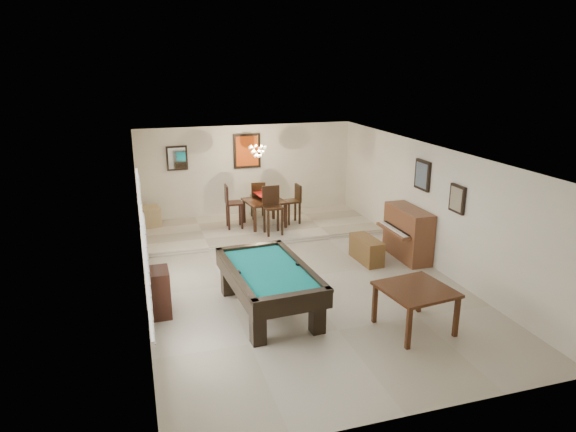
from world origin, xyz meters
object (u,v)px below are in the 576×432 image
upright_piano (402,234)px  apothecary_chest (159,293)px  dining_table (264,210)px  dining_chair_east (292,204)px  piano_bench (366,250)px  dining_chair_south (273,211)px  dining_chair_west (234,206)px  chandelier (258,147)px  flower_vase (264,192)px  corner_bench (151,216)px  square_table (415,309)px  pool_table (269,290)px  dining_chair_north (258,200)px

upright_piano → apothecary_chest: bearing=-167.7°
dining_table → dining_chair_east: (0.75, -0.02, 0.12)m
piano_bench → dining_chair_south: 2.64m
dining_chair_west → chandelier: bearing=-93.7°
dining_table → flower_vase: bearing=0.0°
upright_piano → dining_chair_south: bearing=138.3°
dining_chair_west → corner_bench: (-2.06, 0.82, -0.32)m
square_table → dining_chair_east: size_ratio=1.04×
dining_chair_east → chandelier: size_ratio=1.73×
apothecary_chest → dining_chair_west: bearing=62.3°
dining_table → corner_bench: (-2.85, 0.85, -0.15)m
dining_chair_east → chandelier: 1.81m
apothecary_chest → dining_chair_east: bearing=47.6°
flower_vase → dining_chair_west: size_ratio=0.19×
pool_table → dining_chair_west: 4.56m
square_table → chandelier: (-1.21, 5.77, 1.83)m
square_table → dining_chair_north: bearing=99.2°
piano_bench → dining_chair_south: bearing=127.0°
flower_vase → dining_chair_north: (-0.00, 0.70, -0.40)m
apothecary_chest → dining_chair_south: 4.46m
flower_vase → dining_chair_east: 0.85m
dining_chair_south → chandelier: chandelier is taller
dining_chair_east → corner_bench: size_ratio=1.87×
dining_table → dining_chair_east: 0.76m
pool_table → corner_bench: size_ratio=4.38×
apothecary_chest → square_table: bearing=-23.7°
pool_table → piano_bench: pool_table is taller
upright_piano → square_table: bearing=-115.3°
pool_table → corner_bench: pool_table is taller
upright_piano → dining_table: 3.78m
dining_chair_south → corner_bench: dining_chair_south is taller
dining_chair_east → corner_bench: dining_chair_east is taller
dining_chair_south → dining_chair_north: bearing=90.2°
dining_chair_west → dining_chair_east: (1.54, -0.05, -0.05)m
square_table → dining_chair_east: dining_chair_east is taller
dining_chair_west → dining_chair_south: bearing=-131.0°
pool_table → chandelier: 4.91m
dining_chair_south → chandelier: size_ratio=1.99×
dining_chair_north → dining_chair_east: 1.05m
square_table → dining_chair_south: dining_chair_south is taller
square_table → dining_table: size_ratio=1.11×
dining_chair_north → dining_chair_east: size_ratio=0.99×
piano_bench → flower_vase: flower_vase is taller
pool_table → dining_chair_south: bearing=69.9°
square_table → flower_vase: (-1.05, 5.81, 0.66)m
piano_bench → dining_chair_west: (-2.39, 2.86, 0.42)m
apothecary_chest → corner_bench: (0.09, 4.91, -0.05)m
flower_vase → dining_chair_west: 0.86m
corner_bench → dining_chair_north: bearing=-2.9°
square_table → dining_table: dining_table is taller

